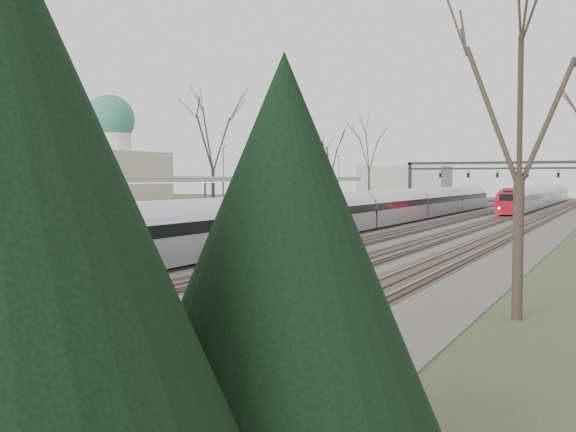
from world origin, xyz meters
name	(u,v)px	position (x,y,z in m)	size (l,w,h in m)	color
track_bed	(429,224)	(0.26, 55.00, 0.06)	(24.00, 160.00, 0.22)	#474442
platform	(232,229)	(-9.05, 37.50, 0.50)	(3.50, 69.00, 1.00)	#9E9B93
canopy	(197,179)	(-9.05, 32.99, 3.93)	(4.10, 50.00, 3.11)	slate
dome_building	(93,182)	(-21.71, 38.00, 3.72)	(10.00, 8.00, 10.30)	beige
signal_gantry	(492,171)	(0.29, 84.99, 4.91)	(21.00, 0.59, 6.08)	black
evergreen_clump	(93,268)	(11.92, -1.20, 3.27)	(5.90, 7.10, 6.50)	#2D231C
tree_west_far	(213,132)	(-17.00, 48.00, 8.02)	(5.50, 5.50, 11.33)	#2D231C
tree_east_near	(521,85)	(13.00, 15.00, 6.55)	(4.50, 4.50, 9.27)	#2D231C
train_near	(390,208)	(-2.50, 52.63, 1.48)	(2.62, 75.21, 3.05)	#A8AAB2
train_far	(541,196)	(4.50, 99.76, 1.48)	(2.62, 60.21, 3.05)	#A8AAB2
signal_post	(5,222)	(-0.75, 9.72, 2.72)	(0.35, 0.45, 4.10)	black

